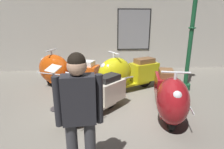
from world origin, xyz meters
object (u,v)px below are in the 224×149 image
(scooter_1, at_px, (88,98))
(scooter_2, at_px, (124,74))
(scooter_0, at_px, (63,71))
(visitor_0, at_px, (79,111))
(lamppost, at_px, (193,21))
(info_stanchion, at_px, (55,92))
(scooter_3, at_px, (170,96))

(scooter_1, relative_size, scooter_2, 0.80)
(scooter_0, distance_m, visitor_0, 3.39)
(scooter_2, relative_size, lamppost, 0.58)
(lamppost, distance_m, info_stanchion, 3.82)
(scooter_3, distance_m, lamppost, 2.33)
(scooter_0, relative_size, scooter_1, 1.24)
(scooter_2, bearing_deg, info_stanchion, 4.31)
(scooter_1, height_order, visitor_0, visitor_0)
(lamppost, relative_size, visitor_0, 2.03)
(scooter_2, bearing_deg, visitor_0, 46.39)
(lamppost, bearing_deg, visitor_0, -133.12)
(lamppost, xyz_separation_m, info_stanchion, (-3.39, -0.94, -1.48))
(scooter_1, height_order, info_stanchion, scooter_1)
(scooter_0, bearing_deg, scooter_2, -172.51)
(visitor_0, xyz_separation_m, info_stanchion, (-0.73, 1.90, -0.52))
(visitor_0, bearing_deg, scooter_3, -55.34)
(scooter_0, bearing_deg, info_stanchion, 114.08)
(lamppost, bearing_deg, scooter_0, 173.02)
(scooter_0, xyz_separation_m, scooter_3, (2.39, -1.95, -0.01))
(lamppost, height_order, visitor_0, lamppost)
(scooter_1, relative_size, visitor_0, 0.94)
(scooter_1, distance_m, scooter_3, 1.60)
(scooter_1, height_order, lamppost, lamppost)
(scooter_2, distance_m, visitor_0, 3.02)
(scooter_1, xyz_separation_m, scooter_3, (1.60, -0.11, 0.03))
(scooter_1, relative_size, lamppost, 0.46)
(scooter_1, bearing_deg, scooter_3, 131.21)
(scooter_2, height_order, scooter_3, scooter_2)
(scooter_1, xyz_separation_m, visitor_0, (-0.00, -1.43, 0.47))
(scooter_1, height_order, scooter_2, scooter_2)
(scooter_0, bearing_deg, scooter_1, 134.63)
(visitor_0, relative_size, info_stanchion, 1.60)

